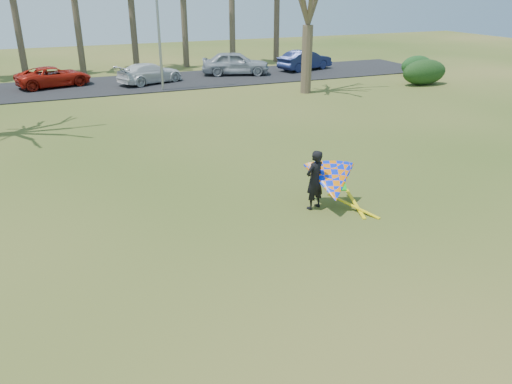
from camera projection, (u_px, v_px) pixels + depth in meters
name	position (u px, v px, depth m)	size (l,w,h in m)	color
ground	(288.00, 264.00, 11.94)	(100.00, 100.00, 0.00)	#22480F
parking_strip	(123.00, 84.00, 33.22)	(46.00, 7.00, 0.06)	black
streetlight	(160.00, 16.00, 29.73)	(2.28, 0.18, 8.00)	gray
hedge_near	(424.00, 72.00, 32.97)	(3.31, 1.50, 1.66)	#153312
hedge_far	(417.00, 66.00, 36.34)	(2.59, 1.22, 1.44)	#163C18
car_2	(54.00, 77.00, 32.15)	(2.13, 4.61, 1.28)	#AE1B0D
car_3	(150.00, 73.00, 33.29)	(1.84, 4.52, 1.31)	silver
car_4	(235.00, 63.00, 36.36)	(1.96, 4.88, 1.66)	#9EA3AB
car_5	(305.00, 60.00, 38.46)	(1.56, 4.46, 1.47)	navy
kite_flyer	(330.00, 182.00, 14.56)	(2.13, 2.39, 2.02)	black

